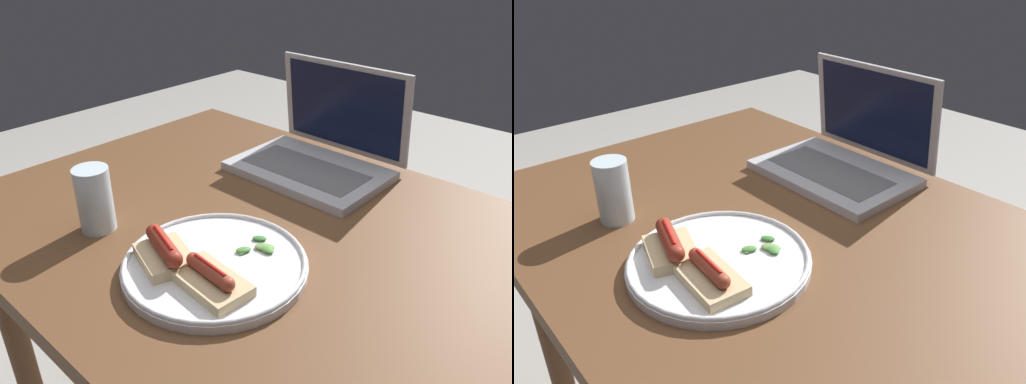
# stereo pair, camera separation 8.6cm
# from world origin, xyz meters

# --- Properties ---
(desk) EXTENTS (1.10, 0.78, 0.78)m
(desk) POSITION_xyz_m (0.00, 0.00, 0.68)
(desk) COLOR brown
(desk) RESTS_ON ground_plane
(laptop) EXTENTS (0.31, 0.24, 0.22)m
(laptop) POSITION_xyz_m (-0.08, 0.26, 0.82)
(laptop) COLOR #B7B7BC
(laptop) RESTS_ON desk
(plate) EXTENTS (0.28, 0.28, 0.02)m
(plate) POSITION_xyz_m (0.02, -0.14, 0.79)
(plate) COLOR silver
(plate) RESTS_ON desk
(sausage_toast_left) EXTENTS (0.13, 0.08, 0.04)m
(sausage_toast_left) POSITION_xyz_m (0.06, -0.19, 0.80)
(sausage_toast_left) COLOR #D6B784
(sausage_toast_left) RESTS_ON plate
(sausage_toast_middle) EXTENTS (0.11, 0.10, 0.05)m
(sausage_toast_middle) POSITION_xyz_m (-0.04, -0.19, 0.81)
(sausage_toast_middle) COLOR #D6B784
(sausage_toast_middle) RESTS_ON plate
(salad_pile) EXTENTS (0.06, 0.07, 0.01)m
(salad_pile) POSITION_xyz_m (0.05, -0.07, 0.79)
(salad_pile) COLOR #387A33
(salad_pile) RESTS_ON plate
(drinking_glass) EXTENTS (0.06, 0.06, 0.11)m
(drinking_glass) POSITION_xyz_m (-0.22, -0.20, 0.83)
(drinking_glass) COLOR silver
(drinking_glass) RESTS_ON desk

